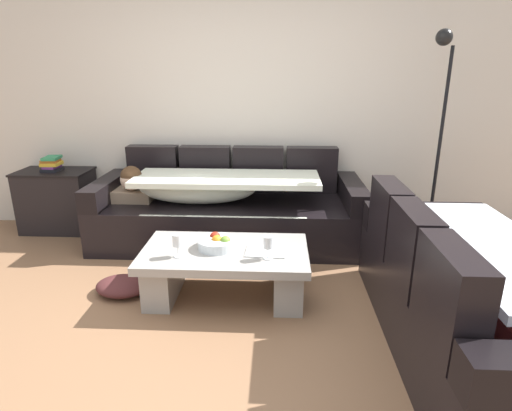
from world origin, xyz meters
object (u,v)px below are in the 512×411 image
fruit_bowl (217,243)px  book_stack_on_cabinet (52,164)px  side_cabinet (58,201)px  wine_glass_near_right (268,243)px  floor_lamp (438,128)px  wine_glass_near_left (177,241)px  couch_near_window (469,299)px  crumpled_garment (122,286)px  coffee_table (225,267)px  couch_along_wall (224,209)px  open_magazine (266,251)px

fruit_bowl → book_stack_on_cabinet: (-1.85, 1.26, 0.29)m
side_cabinet → wine_glass_near_right: bearing=-32.7°
side_cabinet → floor_lamp: size_ratio=0.37×
wine_glass_near_left → wine_glass_near_right: size_ratio=1.00×
couch_near_window → book_stack_on_cabinet: (-3.42, 1.82, 0.38)m
crumpled_garment → book_stack_on_cabinet: bearing=131.2°
coffee_table → floor_lamp: floor_lamp is taller
book_stack_on_cabinet → floor_lamp: (3.74, -0.13, 0.40)m
wine_glass_near_right → crumpled_garment: 1.20m
side_cabinet → crumpled_garment: bearing=-49.0°
couch_near_window → couch_along_wall: bearing=45.7°
fruit_bowl → wine_glass_near_left: wine_glass_near_left is taller
wine_glass_near_right → floor_lamp: size_ratio=0.09×
floor_lamp → crumpled_garment: (-2.62, -1.15, -1.06)m
couch_near_window → floor_lamp: 1.90m
wine_glass_near_left → open_magazine: bearing=10.1°
wine_glass_near_right → open_magazine: wine_glass_near_right is taller
floor_lamp → crumpled_garment: 3.05m
fruit_bowl → book_stack_on_cabinet: size_ratio=1.32×
crumpled_garment → couch_near_window: bearing=-13.3°
couch_near_window → floor_lamp: bearing=-10.6°
crumpled_garment → couch_along_wall: bearing=58.5°
couch_near_window → floor_lamp: size_ratio=1.02×
book_stack_on_cabinet → fruit_bowl: bearing=-34.2°
wine_glass_near_right → side_cabinet: 2.65m
wine_glass_near_left → book_stack_on_cabinet: bearing=138.4°
floor_lamp → coffee_table: bearing=-147.7°
wine_glass_near_left → wine_glass_near_right: bearing=-0.3°
coffee_table → book_stack_on_cabinet: (-1.91, 1.28, 0.48)m
coffee_table → open_magazine: 0.33m
couch_along_wall → coffee_table: (0.14, -1.07, -0.09)m
open_magazine → side_cabinet: 2.57m
couch_along_wall → fruit_bowl: (0.08, -1.04, 0.09)m
side_cabinet → coffee_table: bearing=-34.0°
fruit_bowl → wine_glass_near_right: bearing=-24.1°
couch_near_window → crumpled_garment: 2.38m
open_magazine → floor_lamp: size_ratio=0.14×
wine_glass_near_left → book_stack_on_cabinet: 2.15m
open_magazine → book_stack_on_cabinet: size_ratio=1.32×
wine_glass_near_right → floor_lamp: 2.09m
fruit_bowl → book_stack_on_cabinet: 2.26m
couch_near_window → book_stack_on_cabinet: bearing=61.9°
couch_near_window → coffee_table: size_ratio=1.67×
open_magazine → wine_glass_near_right: bearing=-77.9°
side_cabinet → book_stack_on_cabinet: bearing=-92.5°
fruit_bowl → side_cabinet: bearing=145.7°
coffee_table → wine_glass_near_left: 0.43m
couch_along_wall → wine_glass_near_left: (-0.17, -1.20, 0.17)m
coffee_table → floor_lamp: 2.33m
couch_along_wall → side_cabinet: bearing=172.8°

